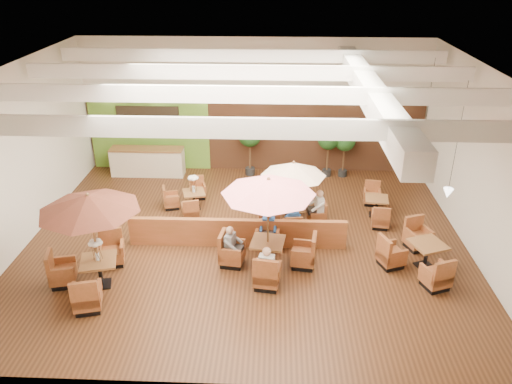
# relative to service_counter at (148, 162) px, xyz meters

# --- Properties ---
(room) EXTENTS (14.04, 14.00, 5.52)m
(room) POSITION_rel_service_counter_xyz_m (4.65, -3.88, 3.05)
(room) COLOR #381E0F
(room) RESTS_ON ground
(service_counter) EXTENTS (3.00, 0.75, 1.18)m
(service_counter) POSITION_rel_service_counter_xyz_m (0.00, 0.00, 0.00)
(service_counter) COLOR beige
(service_counter) RESTS_ON ground
(booth_divider) EXTENTS (6.85, 0.20, 0.95)m
(booth_divider) POSITION_rel_service_counter_xyz_m (4.14, -5.46, -0.11)
(booth_divider) COLOR brown
(booth_divider) RESTS_ON ground
(table_0) EXTENTS (2.82, 2.96, 2.89)m
(table_0) POSITION_rel_service_counter_xyz_m (0.41, -7.69, 1.46)
(table_0) COLOR brown
(table_0) RESTS_ON ground
(table_1) EXTENTS (2.90, 2.90, 2.89)m
(table_1) POSITION_rel_service_counter_xyz_m (5.12, -6.51, 1.36)
(table_1) COLOR brown
(table_1) RESTS_ON ground
(table_2) EXTENTS (2.33, 2.33, 2.35)m
(table_2) POSITION_rel_service_counter_xyz_m (5.90, -3.99, 1.04)
(table_2) COLOR brown
(table_2) RESTS_ON ground
(table_3) EXTENTS (1.65, 2.36, 1.44)m
(table_3) POSITION_rel_service_counter_xyz_m (2.18, -2.96, -0.14)
(table_3) COLOR brown
(table_3) RESTS_ON ground
(table_4) EXTENTS (2.05, 2.91, 1.02)m
(table_4) POSITION_rel_service_counter_xyz_m (9.50, -6.40, -0.20)
(table_4) COLOR brown
(table_4) RESTS_ON ground
(table_5) EXTENTS (0.88, 2.38, 0.87)m
(table_5) POSITION_rel_service_counter_xyz_m (8.89, -3.22, -0.25)
(table_5) COLOR brown
(table_5) RESTS_ON ground
(topiary_0) EXTENTS (0.95, 0.95, 2.21)m
(topiary_0) POSITION_rel_service_counter_xyz_m (4.25, 0.20, 1.07)
(topiary_0) COLOR black
(topiary_0) RESTS_ON ground
(topiary_1) EXTENTS (0.89, 0.89, 2.07)m
(topiary_1) POSITION_rel_service_counter_xyz_m (7.45, 0.20, 0.96)
(topiary_1) COLOR black
(topiary_1) RESTS_ON ground
(topiary_2) EXTENTS (0.85, 0.85, 1.98)m
(topiary_2) POSITION_rel_service_counter_xyz_m (8.11, 0.20, 0.89)
(topiary_2) COLOR black
(topiary_2) RESTS_ON ground
(diner_0) EXTENTS (0.45, 0.39, 0.85)m
(diner_0) POSITION_rel_service_counter_xyz_m (5.12, -7.57, 0.20)
(diner_0) COLOR white
(diner_0) RESTS_ON ground
(diner_1) EXTENTS (0.39, 0.32, 0.78)m
(diner_1) POSITION_rel_service_counter_xyz_m (5.12, -5.45, 0.17)
(diner_1) COLOR #2555A1
(diner_1) RESTS_ON ground
(diner_2) EXTENTS (0.40, 0.45, 0.82)m
(diner_2) POSITION_rel_service_counter_xyz_m (4.07, -6.51, 0.18)
(diner_2) COLOR gray
(diner_2) RESTS_ON ground
(diner_3) EXTENTS (0.37, 0.31, 0.71)m
(diner_3) POSITION_rel_service_counter_xyz_m (5.90, -4.85, 0.14)
(diner_3) COLOR #2555A1
(diner_3) RESTS_ON ground
(diner_4) EXTENTS (0.38, 0.45, 0.85)m
(diner_4) POSITION_rel_service_counter_xyz_m (6.76, -3.99, 0.19)
(diner_4) COLOR white
(diner_4) RESTS_ON ground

